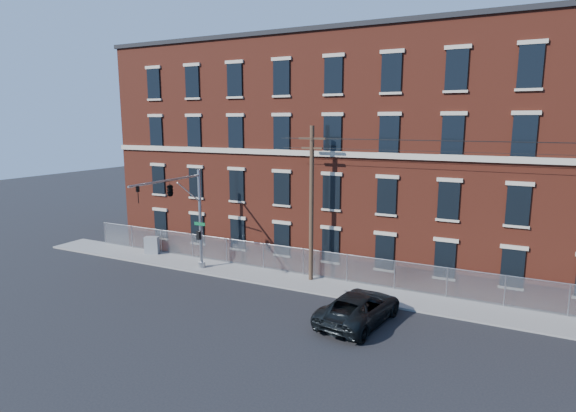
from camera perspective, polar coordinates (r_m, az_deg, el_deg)
The scene contains 8 objects.
ground at distance 27.45m, azimuth -5.96°, elevation -11.96°, with size 140.00×140.00×0.00m, color black.
sidewalk at distance 28.36m, azimuth 21.51°, elevation -11.78°, with size 65.00×3.00×0.12m, color gray.
mill_building at distance 35.40m, azimuth 23.72°, elevation 5.83°, with size 55.30×14.32×16.30m.
chain_link_fence at distance 29.24m, azimuth 21.88°, elevation -9.05°, with size 59.06×0.06×1.85m.
traffic_signal_mast at distance 31.15m, azimuth -13.34°, elevation 0.81°, with size 0.90×6.75×7.00m.
utility_pole_near at distance 29.85m, azimuth 2.88°, elevation 0.57°, with size 1.80×0.28×10.00m.
pickup_truck at distance 25.16m, azimuth 8.68°, elevation -12.16°, with size 2.69×5.83×1.62m, color black.
utility_cabinet at distance 38.27m, azimuth -16.27°, elevation -4.62°, with size 1.08×0.54×1.35m, color gray.
Camera 1 is at (13.78, -21.36, 10.36)m, focal length 29.13 mm.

